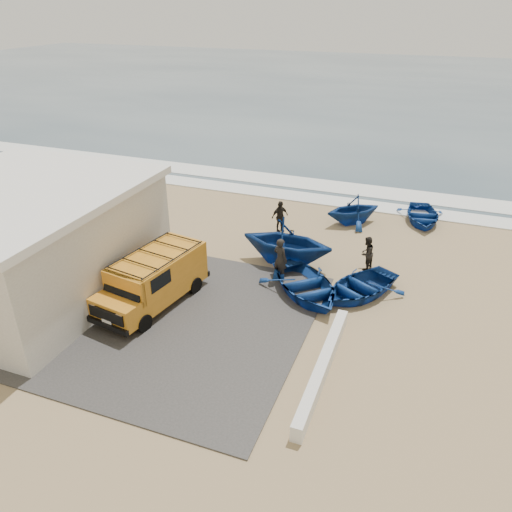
% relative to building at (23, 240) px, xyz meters
% --- Properties ---
extents(ground, '(160.00, 160.00, 0.00)m').
position_rel_building_xyz_m(ground, '(7.50, 2.00, -2.16)').
color(ground, tan).
extents(slab, '(12.00, 10.00, 0.05)m').
position_rel_building_xyz_m(slab, '(5.50, -0.00, -2.14)').
color(slab, '#413E3C').
rests_on(slab, ground).
extents(ocean, '(180.00, 88.00, 0.01)m').
position_rel_building_xyz_m(ocean, '(7.50, 58.00, -2.16)').
color(ocean, '#385166').
rests_on(ocean, ground).
extents(surf_line, '(180.00, 1.60, 0.06)m').
position_rel_building_xyz_m(surf_line, '(7.50, 14.00, -2.13)').
color(surf_line, white).
rests_on(surf_line, ground).
extents(surf_wash, '(180.00, 2.20, 0.04)m').
position_rel_building_xyz_m(surf_wash, '(7.50, 16.50, -2.14)').
color(surf_wash, white).
rests_on(surf_wash, ground).
extents(building, '(8.40, 9.40, 4.30)m').
position_rel_building_xyz_m(building, '(0.00, 0.00, 0.00)').
color(building, silver).
rests_on(building, ground).
extents(parapet, '(0.35, 6.00, 0.55)m').
position_rel_building_xyz_m(parapet, '(12.50, -1.00, -1.89)').
color(parapet, silver).
rests_on(parapet, ground).
extents(van, '(2.68, 5.09, 2.08)m').
position_rel_building_xyz_m(van, '(5.37, 0.78, -1.05)').
color(van, orange).
rests_on(van, ground).
extents(boat_near_left, '(4.99, 5.08, 0.86)m').
position_rel_building_xyz_m(boat_near_left, '(10.68, 3.44, -1.73)').
color(boat_near_left, navy).
rests_on(boat_near_left, ground).
extents(boat_near_right, '(4.16, 4.55, 0.77)m').
position_rel_building_xyz_m(boat_near_right, '(12.73, 4.19, -1.78)').
color(boat_near_right, navy).
rests_on(boat_near_right, ground).
extents(boat_mid_left, '(4.20, 3.65, 2.16)m').
position_rel_building_xyz_m(boat_mid_left, '(9.15, 5.74, -1.08)').
color(boat_mid_left, navy).
rests_on(boat_mid_left, ground).
extents(boat_far_left, '(3.97, 3.93, 1.58)m').
position_rel_building_xyz_m(boat_far_left, '(11.08, 11.25, -1.37)').
color(boat_far_left, navy).
rests_on(boat_far_left, ground).
extents(boat_far_right, '(3.06, 3.87, 0.72)m').
position_rel_building_xyz_m(boat_far_right, '(14.52, 12.73, -1.80)').
color(boat_far_right, navy).
rests_on(boat_far_right, ground).
extents(fisherman_front, '(0.81, 0.68, 1.88)m').
position_rel_building_xyz_m(fisherman_front, '(9.33, 4.30, -1.22)').
color(fisherman_front, black).
rests_on(fisherman_front, ground).
extents(fisherman_middle, '(0.80, 0.90, 1.52)m').
position_rel_building_xyz_m(fisherman_middle, '(12.58, 6.49, -1.40)').
color(fisherman_middle, black).
rests_on(fisherman_middle, ground).
extents(fisherman_back, '(0.90, 1.01, 1.64)m').
position_rel_building_xyz_m(fisherman_back, '(7.79, 8.91, -1.34)').
color(fisherman_back, black).
rests_on(fisherman_back, ground).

